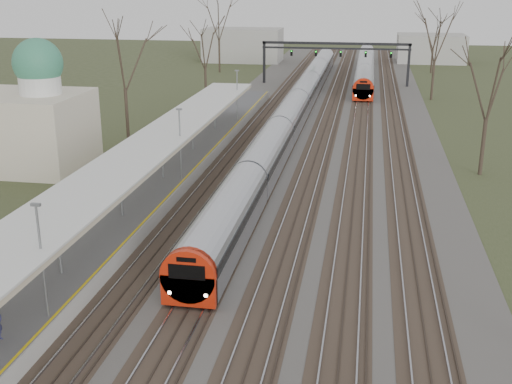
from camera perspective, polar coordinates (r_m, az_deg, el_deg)
track_bed at (r=64.90m, az=5.46°, el=5.45°), size 24.00×160.00×0.22m
platform at (r=49.73m, az=-6.98°, el=1.90°), size 3.50×69.00×1.00m
canopy at (r=44.70m, az=-8.80°, el=4.49°), size 4.10×50.00×3.11m
dome_building at (r=54.37m, az=-19.92°, el=5.85°), size 10.00×8.00×10.30m
signal_gantry at (r=93.70m, az=7.11°, el=12.37°), size 21.00×0.59×6.08m
tree_west_far at (r=60.62m, az=-11.74°, el=11.87°), size 5.50×5.50×11.33m
tree_east_far at (r=51.40m, az=20.10°, el=9.22°), size 5.00×5.00×10.30m
train_near at (r=71.66m, az=3.73°, el=7.88°), size 2.62×90.21×3.05m
train_far at (r=102.52m, az=9.69°, el=10.83°), size 2.62×45.21×3.05m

